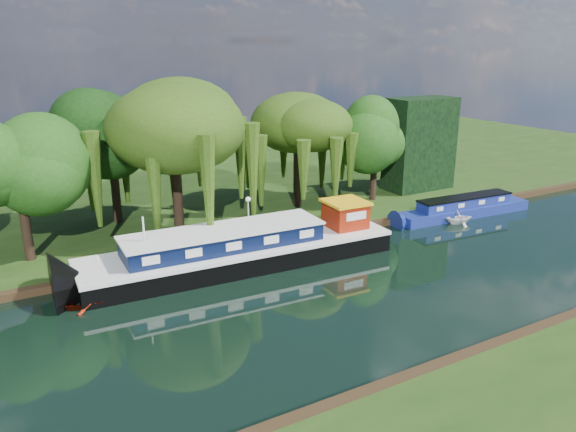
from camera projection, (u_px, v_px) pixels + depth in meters
ground at (327, 298)px, 29.94m from camera, size 120.00×120.00×0.00m
far_bank at (145, 171)px, 58.00m from camera, size 120.00×52.00×0.45m
dutch_barge at (244, 249)px, 34.10m from camera, size 19.44×5.27×4.06m
narrowboat at (464, 208)px, 43.73m from camera, size 11.89×2.76×1.72m
red_dinghy at (99, 302)px, 29.38m from camera, size 3.57×2.68×0.70m
white_cruiser at (458, 224)px, 42.04m from camera, size 2.69×2.49×1.17m
willow_left at (173, 127)px, 37.36m from camera, size 8.22×8.22×9.85m
willow_right at (298, 133)px, 43.37m from camera, size 6.54×6.54×7.97m
tree_far_left at (17, 167)px, 32.30m from camera, size 5.18×5.18×8.34m
tree_far_mid at (111, 139)px, 39.24m from camera, size 5.38×5.38×8.80m
tree_far_right at (375, 139)px, 45.37m from camera, size 4.49×4.49×7.34m
conifer_hedge at (420, 144)px, 49.23m from camera, size 6.00×3.00×8.00m
lamppost at (248, 205)px, 38.14m from camera, size 0.36×0.36×2.56m
mooring_posts at (249, 237)px, 36.36m from camera, size 19.16×0.16×1.00m
reeds_near at (535, 316)px, 26.77m from camera, size 33.70×1.50×1.10m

